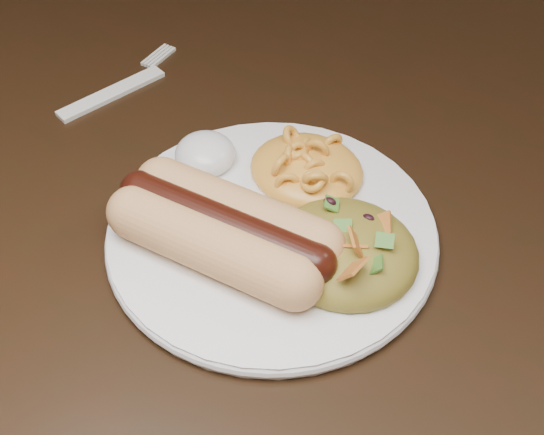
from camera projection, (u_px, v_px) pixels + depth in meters
The scene contains 7 objects.
table at pixel (388, 248), 0.65m from camera, with size 1.60×0.90×0.75m.
plate at pixel (272, 233), 0.53m from camera, with size 0.23×0.23×0.01m, color white.
hotdog at pixel (224, 229), 0.50m from camera, with size 0.14×0.07×0.04m.
mac_and_cheese at pixel (307, 157), 0.55m from camera, with size 0.09×0.08×0.03m, color orange.
sour_cream at pixel (205, 148), 0.56m from camera, with size 0.05×0.05×0.03m, color white.
taco_salad at pixel (346, 242), 0.49m from camera, with size 0.10×0.09×0.04m.
fork at pixel (112, 93), 0.64m from camera, with size 0.02×0.15×0.00m, color silver.
Camera 1 is at (0.14, -0.42, 1.15)m, focal length 50.00 mm.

